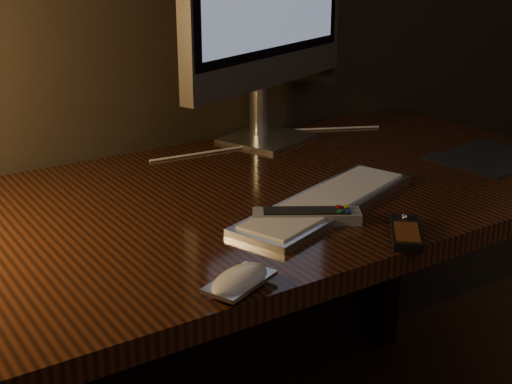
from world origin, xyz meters
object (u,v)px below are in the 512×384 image
mouse (240,283)px  tv_remote (307,216)px  media_remote (406,232)px  keyboard (327,202)px  desk (217,243)px

mouse → tv_remote: bearing=10.6°
media_remote → mouse: bearing=131.6°
keyboard → media_remote: size_ratio=3.47×
desk → tv_remote: bearing=-81.6°
media_remote → tv_remote: size_ratio=0.69×
media_remote → desk: bearing=59.5°
desk → mouse: size_ratio=14.37×
desk → mouse: bearing=-116.0°
media_remote → keyboard: bearing=47.1°
desk → media_remote: (0.13, -0.40, 0.14)m
keyboard → media_remote: media_remote is taller
mouse → tv_remote: tv_remote is taller
tv_remote → keyboard: bearing=59.2°
desk → mouse: mouse is taller
tv_remote → desk: bearing=130.9°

